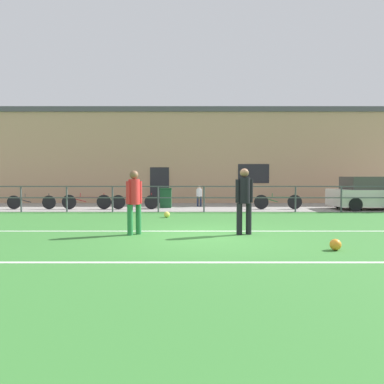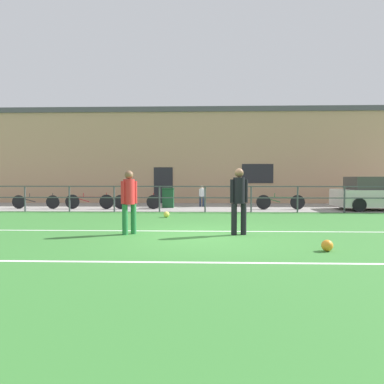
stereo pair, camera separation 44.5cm
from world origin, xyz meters
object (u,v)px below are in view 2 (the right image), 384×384
at_px(soccer_ball_match, 166,214).
at_px(soccer_ball_spare, 327,246).
at_px(player_striker, 129,198).
at_px(bicycle_parked_2, 89,201).
at_px(spectator_child, 202,195).
at_px(player_goalkeeper, 239,197).
at_px(trash_bin_0, 168,198).
at_px(parked_car_red, 379,194).
at_px(bicycle_parked_0, 137,202).
at_px(bicycle_parked_3, 280,202).
at_px(bicycle_parked_1, 36,202).

distance_m(soccer_ball_match, soccer_ball_spare, 7.08).
distance_m(player_striker, bicycle_parked_2, 7.89).
bearing_deg(spectator_child, player_goalkeeper, 112.82).
bearing_deg(trash_bin_0, parked_car_red, -5.42).
distance_m(soccer_ball_spare, bicycle_parked_0, 10.70).
bearing_deg(parked_car_red, soccer_ball_spare, -121.75).
xyz_separation_m(player_striker, bicycle_parked_0, (-1.16, 7.07, -0.60)).
bearing_deg(trash_bin_0, soccer_ball_match, -85.12).
bearing_deg(bicycle_parked_0, parked_car_red, -0.45).
relative_size(player_goalkeeper, spectator_child, 1.63).
distance_m(bicycle_parked_3, trash_bin_0, 5.43).
xyz_separation_m(soccer_ball_spare, parked_car_red, (5.54, 8.95, 0.63)).
relative_size(player_goalkeeper, bicycle_parked_0, 0.79).
xyz_separation_m(spectator_child, parked_car_red, (8.19, -1.54, 0.11)).
xyz_separation_m(soccer_ball_spare, spectator_child, (-2.65, 10.49, 0.52)).
relative_size(player_goalkeeper, bicycle_parked_3, 0.78).
xyz_separation_m(bicycle_parked_2, bicycle_parked_3, (9.05, 0.00, -0.00)).
bearing_deg(spectator_child, parked_car_red, -174.71).
xyz_separation_m(soccer_ball_spare, bicycle_parked_0, (-5.72, 9.04, 0.25)).
height_order(player_striker, bicycle_parked_1, player_striker).
xyz_separation_m(soccer_ball_spare, bicycle_parked_2, (-8.00, 9.04, 0.26)).
relative_size(parked_car_red, bicycle_parked_2, 1.72).
distance_m(player_goalkeeper, parked_car_red, 9.99).
bearing_deg(player_striker, bicycle_parked_1, 91.25).
bearing_deg(soccer_ball_spare, bicycle_parked_2, 131.52).
height_order(soccer_ball_match, parked_car_red, parked_car_red).
bearing_deg(soccer_ball_match, bicycle_parked_2, 141.77).
height_order(bicycle_parked_1, bicycle_parked_2, bicycle_parked_2).
relative_size(soccer_ball_match, parked_car_red, 0.06).
relative_size(bicycle_parked_1, trash_bin_0, 2.37).
bearing_deg(bicycle_parked_1, spectator_child, 10.35).
distance_m(player_goalkeeper, player_striker, 2.93).
distance_m(player_goalkeeper, bicycle_parked_1, 11.44).
height_order(soccer_ball_spare, bicycle_parked_3, bicycle_parked_3).
distance_m(soccer_ball_match, bicycle_parked_1, 7.36).
relative_size(bicycle_parked_2, trash_bin_0, 2.39).
height_order(soccer_ball_spare, bicycle_parked_1, bicycle_parked_1).
xyz_separation_m(player_striker, spectator_child, (1.91, 8.53, -0.34)).
bearing_deg(player_goalkeeper, spectator_child, -94.66).
relative_size(player_goalkeeper, player_striker, 1.03).
relative_size(soccer_ball_spare, trash_bin_0, 0.24).
xyz_separation_m(bicycle_parked_1, bicycle_parked_3, (11.65, 0.00, 0.01)).
bearing_deg(soccer_ball_match, player_striker, -98.51).
relative_size(soccer_ball_spare, bicycle_parked_0, 0.11).
xyz_separation_m(spectator_child, trash_bin_0, (-1.67, -0.61, -0.12)).
bearing_deg(bicycle_parked_3, spectator_child, 158.48).
bearing_deg(bicycle_parked_3, parked_car_red, -1.13).
relative_size(parked_car_red, bicycle_parked_1, 1.74).
bearing_deg(parked_car_red, bicycle_parked_2, 179.62).
relative_size(soccer_ball_spare, parked_car_red, 0.06).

